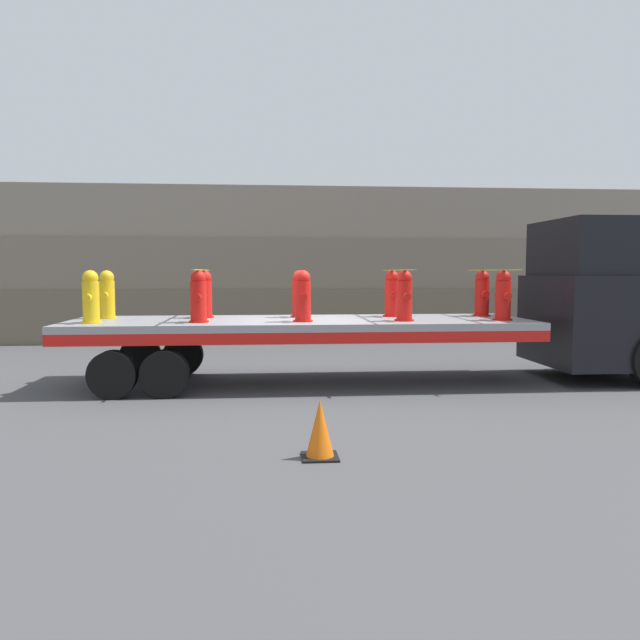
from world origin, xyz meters
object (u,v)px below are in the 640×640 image
(fire_hydrant_red_far_1, at_px, (205,295))
(flatbed_trailer, at_px, (272,331))
(truck_cab, at_px, (604,302))
(fire_hydrant_red_far_3, at_px, (392,294))
(fire_hydrant_yellow_far_0, at_px, (107,295))
(fire_hydrant_red_near_3, at_px, (404,296))
(fire_hydrant_red_far_4, at_px, (482,294))
(fire_hydrant_red_near_4, at_px, (503,296))
(fire_hydrant_yellow_near_0, at_px, (91,297))
(fire_hydrant_red_near_1, at_px, (198,297))
(fire_hydrant_red_far_2, at_px, (299,294))
(traffic_cone, at_px, (320,429))
(fire_hydrant_red_near_2, at_px, (303,297))

(fire_hydrant_red_far_1, bearing_deg, flatbed_trailer, -23.32)
(truck_cab, relative_size, fire_hydrant_red_far_3, 3.37)
(flatbed_trailer, relative_size, fire_hydrant_yellow_far_0, 9.29)
(fire_hydrant_red_near_3, bearing_deg, fire_hydrant_red_far_4, 31.26)
(fire_hydrant_red_far_1, bearing_deg, truck_cab, -4.10)
(truck_cab, relative_size, fire_hydrant_yellow_far_0, 3.37)
(flatbed_trailer, distance_m, fire_hydrant_red_near_4, 4.41)
(fire_hydrant_yellow_near_0, height_order, fire_hydrant_red_near_1, same)
(fire_hydrant_red_far_1, distance_m, fire_hydrant_red_far_2, 1.88)
(fire_hydrant_yellow_near_0, bearing_deg, fire_hydrant_yellow_far_0, 90.00)
(fire_hydrant_red_near_4, distance_m, traffic_cone, 5.93)
(flatbed_trailer, relative_size, fire_hydrant_red_near_1, 9.29)
(fire_hydrant_red_near_2, bearing_deg, fire_hydrant_yellow_far_0, 163.11)
(truck_cab, xyz_separation_m, flatbed_trailer, (-6.64, 0.00, -0.54))
(fire_hydrant_yellow_near_0, relative_size, fire_hydrant_red_far_4, 1.00)
(fire_hydrant_red_far_3, distance_m, fire_hydrant_red_far_4, 1.88)
(fire_hydrant_red_far_1, bearing_deg, fire_hydrant_yellow_near_0, -148.74)
(fire_hydrant_red_far_1, relative_size, fire_hydrant_red_near_2, 1.00)
(fire_hydrant_red_far_3, height_order, fire_hydrant_red_far_4, same)
(fire_hydrant_yellow_near_0, distance_m, fire_hydrant_red_near_3, 5.64)
(truck_cab, xyz_separation_m, fire_hydrant_red_near_4, (-2.32, -0.57, 0.15))
(fire_hydrant_yellow_far_0, xyz_separation_m, fire_hydrant_red_near_1, (1.88, -1.14, 0.00))
(fire_hydrant_red_near_1, height_order, fire_hydrant_red_far_4, same)
(fire_hydrant_red_near_1, relative_size, fire_hydrant_red_far_4, 1.00)
(fire_hydrant_red_far_1, distance_m, fire_hydrant_red_far_3, 3.76)
(fire_hydrant_yellow_near_0, bearing_deg, truck_cab, 3.32)
(fire_hydrant_red_near_1, bearing_deg, fire_hydrant_red_far_1, 90.00)
(fire_hydrant_yellow_near_0, relative_size, fire_hydrant_red_near_3, 1.00)
(fire_hydrant_red_near_2, bearing_deg, flatbed_trailer, 134.26)
(fire_hydrant_yellow_far_0, bearing_deg, fire_hydrant_red_near_1, -31.26)
(fire_hydrant_red_near_1, bearing_deg, fire_hydrant_red_near_4, 0.00)
(fire_hydrant_yellow_near_0, relative_size, fire_hydrant_red_near_2, 1.00)
(fire_hydrant_yellow_near_0, bearing_deg, fire_hydrant_red_near_1, 0.00)
(fire_hydrant_red_near_4, bearing_deg, fire_hydrant_red_far_4, 90.00)
(fire_hydrant_red_near_1, xyz_separation_m, fire_hydrant_red_near_4, (5.64, 0.00, 0.00))
(fire_hydrant_yellow_near_0, relative_size, fire_hydrant_red_near_1, 1.00)
(fire_hydrant_red_near_1, distance_m, fire_hydrant_red_near_2, 1.88)
(fire_hydrant_yellow_near_0, distance_m, fire_hydrant_red_far_2, 3.93)
(fire_hydrant_red_far_2, height_order, fire_hydrant_red_far_3, same)
(fire_hydrant_yellow_near_0, distance_m, fire_hydrant_red_far_3, 5.76)
(fire_hydrant_red_near_2, bearing_deg, fire_hydrant_red_far_1, 148.74)
(fire_hydrant_yellow_far_0, bearing_deg, fire_hydrant_red_far_1, 0.00)
(flatbed_trailer, xyz_separation_m, fire_hydrant_red_near_2, (0.56, -0.57, 0.68))
(truck_cab, distance_m, fire_hydrant_red_near_2, 6.11)
(traffic_cone, bearing_deg, truck_cab, 38.47)
(fire_hydrant_red_near_1, bearing_deg, fire_hydrant_yellow_far_0, 148.74)
(fire_hydrant_red_near_1, height_order, fire_hydrant_red_near_4, same)
(truck_cab, bearing_deg, fire_hydrant_red_far_4, 166.18)
(truck_cab, bearing_deg, fire_hydrant_yellow_near_0, -176.68)
(fire_hydrant_red_far_2, bearing_deg, fire_hydrant_yellow_far_0, 180.00)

